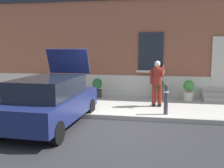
{
  "coord_description": "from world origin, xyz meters",
  "views": [
    {
      "loc": [
        1.43,
        -7.38,
        2.38
      ],
      "look_at": [
        -0.19,
        1.6,
        1.1
      ],
      "focal_mm": 41.84,
      "sensor_mm": 36.0,
      "label": 1
    }
  ],
  "objects_px": {
    "bollard_far_left": "(72,95)",
    "planter_cream": "(189,90)",
    "hatchback_car_navy": "(51,100)",
    "planter_charcoal": "(97,87)",
    "bollard_near_person": "(166,98)",
    "person_on_phone": "(157,81)",
    "planter_terracotta": "(159,88)",
    "planter_olive": "(42,85)"
  },
  "relations": [
    {
      "from": "person_on_phone",
      "to": "planter_cream",
      "type": "height_order",
      "value": "person_on_phone"
    },
    {
      "from": "planter_charcoal",
      "to": "bollard_near_person",
      "type": "bearing_deg",
      "value": -40.77
    },
    {
      "from": "planter_cream",
      "to": "person_on_phone",
      "type": "bearing_deg",
      "value": -131.77
    },
    {
      "from": "bollard_far_left",
      "to": "planter_olive",
      "type": "height_order",
      "value": "bollard_far_left"
    },
    {
      "from": "hatchback_car_navy",
      "to": "person_on_phone",
      "type": "bearing_deg",
      "value": 39.81
    },
    {
      "from": "planter_olive",
      "to": "planter_charcoal",
      "type": "bearing_deg",
      "value": -3.6
    },
    {
      "from": "planter_olive",
      "to": "planter_charcoal",
      "type": "relative_size",
      "value": 1.0
    },
    {
      "from": "planter_olive",
      "to": "planter_cream",
      "type": "bearing_deg",
      "value": -1.01
    },
    {
      "from": "hatchback_car_navy",
      "to": "bollard_near_person",
      "type": "relative_size",
      "value": 3.94
    },
    {
      "from": "planter_terracotta",
      "to": "hatchback_car_navy",
      "type": "bearing_deg",
      "value": -127.07
    },
    {
      "from": "hatchback_car_navy",
      "to": "planter_cream",
      "type": "height_order",
      "value": "hatchback_car_navy"
    },
    {
      "from": "planter_olive",
      "to": "person_on_phone",
      "type": "bearing_deg",
      "value": -16.63
    },
    {
      "from": "hatchback_car_navy",
      "to": "planter_terracotta",
      "type": "relative_size",
      "value": 4.79
    },
    {
      "from": "bollard_near_person",
      "to": "planter_charcoal",
      "type": "distance_m",
      "value": 3.92
    },
    {
      "from": "bollard_far_left",
      "to": "planter_cream",
      "type": "bearing_deg",
      "value": 31.39
    },
    {
      "from": "hatchback_car_navy",
      "to": "planter_charcoal",
      "type": "height_order",
      "value": "hatchback_car_navy"
    },
    {
      "from": "bollard_near_person",
      "to": "planter_terracotta",
      "type": "bearing_deg",
      "value": 95.04
    },
    {
      "from": "bollard_far_left",
      "to": "hatchback_car_navy",
      "type": "bearing_deg",
      "value": -96.63
    },
    {
      "from": "person_on_phone",
      "to": "planter_charcoal",
      "type": "bearing_deg",
      "value": 164.08
    },
    {
      "from": "hatchback_car_navy",
      "to": "planter_charcoal",
      "type": "distance_m",
      "value": 4.07
    },
    {
      "from": "planter_terracotta",
      "to": "planter_olive",
      "type": "bearing_deg",
      "value": -179.73
    },
    {
      "from": "hatchback_car_navy",
      "to": "planter_terracotta",
      "type": "xyz_separation_m",
      "value": [
        3.2,
        4.23,
        -0.19
      ]
    },
    {
      "from": "hatchback_car_navy",
      "to": "bollard_far_left",
      "type": "xyz_separation_m",
      "value": [
        0.17,
        1.48,
        -0.09
      ]
    },
    {
      "from": "bollard_near_person",
      "to": "planter_olive",
      "type": "relative_size",
      "value": 1.22
    },
    {
      "from": "bollard_near_person",
      "to": "bollard_far_left",
      "type": "height_order",
      "value": "same"
    },
    {
      "from": "person_on_phone",
      "to": "planter_cream",
      "type": "bearing_deg",
      "value": 60.73
    },
    {
      "from": "planter_charcoal",
      "to": "planter_terracotta",
      "type": "distance_m",
      "value": 2.73
    },
    {
      "from": "bollard_far_left",
      "to": "person_on_phone",
      "type": "bearing_deg",
      "value": 20.86
    },
    {
      "from": "planter_charcoal",
      "to": "planter_cream",
      "type": "xyz_separation_m",
      "value": [
        3.98,
        0.05,
        0.0
      ]
    },
    {
      "from": "hatchback_car_navy",
      "to": "planter_cream",
      "type": "relative_size",
      "value": 4.79
    },
    {
      "from": "bollard_near_person",
      "to": "planter_charcoal",
      "type": "relative_size",
      "value": 1.22
    },
    {
      "from": "hatchback_car_navy",
      "to": "planter_olive",
      "type": "height_order",
      "value": "hatchback_car_navy"
    },
    {
      "from": "bollard_far_left",
      "to": "bollard_near_person",
      "type": "bearing_deg",
      "value": 0.0
    },
    {
      "from": "hatchback_car_navy",
      "to": "bollard_near_person",
      "type": "bearing_deg",
      "value": 23.25
    },
    {
      "from": "bollard_far_left",
      "to": "planter_olive",
      "type": "bearing_deg",
      "value": 131.59
    },
    {
      "from": "bollard_far_left",
      "to": "planter_cream",
      "type": "distance_m",
      "value": 5.02
    },
    {
      "from": "planter_cream",
      "to": "planter_terracotta",
      "type": "bearing_deg",
      "value": 173.44
    },
    {
      "from": "bollard_near_person",
      "to": "planter_charcoal",
      "type": "xyz_separation_m",
      "value": [
        -2.97,
        2.56,
        -0.11
      ]
    },
    {
      "from": "planter_charcoal",
      "to": "planter_cream",
      "type": "height_order",
      "value": "same"
    },
    {
      "from": "person_on_phone",
      "to": "planter_cream",
      "type": "xyz_separation_m",
      "value": [
        1.33,
        1.49,
        -0.54
      ]
    },
    {
      "from": "bollard_near_person",
      "to": "bollard_far_left",
      "type": "relative_size",
      "value": 1.0
    },
    {
      "from": "bollard_near_person",
      "to": "person_on_phone",
      "type": "height_order",
      "value": "person_on_phone"
    }
  ]
}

